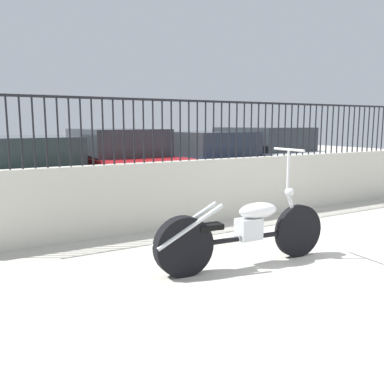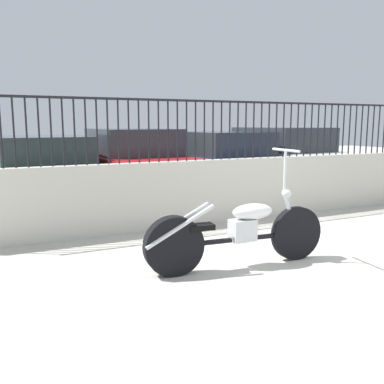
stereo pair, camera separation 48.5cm
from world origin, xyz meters
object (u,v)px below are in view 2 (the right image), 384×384
Objects in this scene: car_green at (45,172)px; car_white at (278,158)px; car_blue at (216,163)px; car_red at (131,164)px; motorcycle_black at (229,234)px.

car_white is (5.43, 0.08, 0.05)m from car_green.
car_blue reaches higher than car_green.
car_red reaches higher than car_blue.
car_white reaches higher than car_blue.
car_red reaches higher than car_green.
car_blue is at bearing -88.79° from car_green.
motorcycle_black is at bearing 149.85° from car_blue.
car_blue is (2.33, 4.51, 0.32)m from motorcycle_black.
car_green is (-1.35, 4.47, 0.30)m from motorcycle_black.
car_white reaches higher than car_red.
car_green is 0.96× the size of car_red.
car_blue is 1.75m from car_white.
motorcycle_black is 0.55× the size of car_green.
car_red is at bearing 90.00° from motorcycle_black.
motorcycle_black is 0.47× the size of car_blue.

